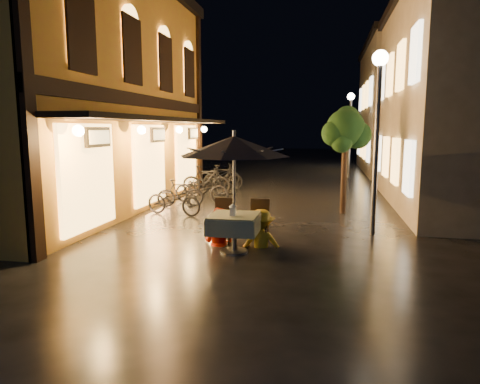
% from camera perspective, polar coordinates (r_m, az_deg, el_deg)
% --- Properties ---
extents(ground, '(90.00, 90.00, 0.00)m').
position_cam_1_polar(ground, '(8.88, -1.27, -7.84)').
color(ground, black).
rests_on(ground, ground).
extents(west_building, '(5.90, 11.40, 7.40)m').
position_cam_1_polar(west_building, '(14.52, -20.75, 12.77)').
color(west_building, orange).
rests_on(west_building, ground).
extents(east_building_far, '(7.30, 10.30, 7.30)m').
position_cam_1_polar(east_building_far, '(26.93, 23.83, 10.28)').
color(east_building_far, '#B6A892').
rests_on(east_building_far, ground).
extents(street_tree, '(1.43, 1.20, 3.15)m').
position_cam_1_polar(street_tree, '(12.83, 13.94, 7.92)').
color(street_tree, black).
rests_on(street_tree, ground).
extents(streetlamp_near, '(0.36, 0.36, 4.23)m').
position_cam_1_polar(streetlamp_near, '(10.38, 17.92, 10.42)').
color(streetlamp_near, '#59595E').
rests_on(streetlamp_near, ground).
extents(streetlamp_far, '(0.36, 0.36, 4.23)m').
position_cam_1_polar(streetlamp_far, '(22.34, 14.47, 9.33)').
color(streetlamp_far, '#59595E').
rests_on(streetlamp_far, ground).
extents(cafe_table, '(0.99, 0.99, 0.78)m').
position_cam_1_polar(cafe_table, '(8.64, -0.79, -4.27)').
color(cafe_table, '#59595E').
rests_on(cafe_table, ground).
extents(patio_umbrella, '(2.21, 2.21, 2.46)m').
position_cam_1_polar(patio_umbrella, '(8.43, -0.81, 6.12)').
color(patio_umbrella, '#59595E').
rests_on(patio_umbrella, ground).
extents(cafe_chair_left, '(0.42, 0.42, 0.97)m').
position_cam_1_polar(cafe_chair_left, '(9.44, -2.22, -3.48)').
color(cafe_chair_left, black).
rests_on(cafe_chair_left, ground).
extents(cafe_chair_right, '(0.42, 0.42, 0.97)m').
position_cam_1_polar(cafe_chair_right, '(9.29, 2.59, -3.69)').
color(cafe_chair_right, black).
rests_on(cafe_chair_right, ground).
extents(table_lantern, '(0.16, 0.16, 0.25)m').
position_cam_1_polar(table_lantern, '(8.45, -0.97, -2.27)').
color(table_lantern, white).
rests_on(table_lantern, cafe_table).
extents(person_orange, '(0.89, 0.78, 1.56)m').
position_cam_1_polar(person_orange, '(9.26, -2.85, -2.20)').
color(person_orange, '#BA1B04').
rests_on(person_orange, ground).
extents(person_yellow, '(1.08, 0.73, 1.55)m').
position_cam_1_polar(person_yellow, '(9.06, 2.86, -2.47)').
color(person_yellow, yellow).
rests_on(person_yellow, ground).
extents(bicycle_0, '(1.82, 0.93, 0.91)m').
position_cam_1_polar(bicycle_0, '(12.51, -8.83, -0.99)').
color(bicycle_0, black).
rests_on(bicycle_0, ground).
extents(bicycle_1, '(1.52, 0.90, 0.88)m').
position_cam_1_polar(bicycle_1, '(13.79, -7.97, -0.15)').
color(bicycle_1, black).
rests_on(bicycle_1, ground).
extents(bicycle_2, '(1.86, 0.65, 0.98)m').
position_cam_1_polar(bicycle_2, '(14.40, -5.12, 0.46)').
color(bicycle_2, black).
rests_on(bicycle_2, ground).
extents(bicycle_3, '(1.87, 0.59, 1.11)m').
position_cam_1_polar(bicycle_3, '(16.06, -4.54, 1.54)').
color(bicycle_3, black).
rests_on(bicycle_3, ground).
extents(bicycle_4, '(1.81, 0.80, 0.92)m').
position_cam_1_polar(bicycle_4, '(16.16, -3.19, 1.26)').
color(bicycle_4, black).
rests_on(bicycle_4, ground).
extents(bicycle_5, '(1.71, 0.57, 1.01)m').
position_cam_1_polar(bicycle_5, '(17.47, -2.27, 1.96)').
color(bicycle_5, black).
rests_on(bicycle_5, ground).
extents(bicycle_6, '(1.92, 1.32, 0.96)m').
position_cam_1_polar(bicycle_6, '(18.65, -2.81, 2.29)').
color(bicycle_6, black).
rests_on(bicycle_6, ground).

